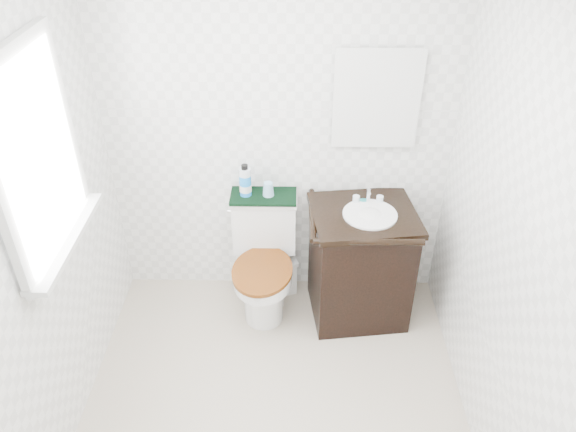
{
  "coord_description": "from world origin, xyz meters",
  "views": [
    {
      "loc": [
        0.11,
        -1.98,
        2.75
      ],
      "look_at": [
        0.07,
        0.75,
        0.89
      ],
      "focal_mm": 35.0,
      "sensor_mm": 36.0,
      "label": 1
    }
  ],
  "objects_px": {
    "vanity": "(360,262)",
    "cup": "(268,189)",
    "toilet": "(264,264)",
    "trash_bin": "(282,275)",
    "mouthwash_bottle": "(245,181)"
  },
  "relations": [
    {
      "from": "vanity",
      "to": "trash_bin",
      "type": "xyz_separation_m",
      "value": [
        -0.52,
        0.2,
        -0.29
      ]
    },
    {
      "from": "toilet",
      "to": "cup",
      "type": "xyz_separation_m",
      "value": [
        0.03,
        0.12,
        0.52
      ]
    },
    {
      "from": "vanity",
      "to": "cup",
      "type": "relative_size",
      "value": 10.04
    },
    {
      "from": "toilet",
      "to": "cup",
      "type": "height_order",
      "value": "cup"
    },
    {
      "from": "vanity",
      "to": "trash_bin",
      "type": "height_order",
      "value": "vanity"
    },
    {
      "from": "toilet",
      "to": "vanity",
      "type": "relative_size",
      "value": 0.88
    },
    {
      "from": "trash_bin",
      "to": "cup",
      "type": "xyz_separation_m",
      "value": [
        -0.08,
        -0.01,
        0.72
      ]
    },
    {
      "from": "trash_bin",
      "to": "mouthwash_bottle",
      "type": "relative_size",
      "value": 1.3
    },
    {
      "from": "toilet",
      "to": "vanity",
      "type": "height_order",
      "value": "vanity"
    },
    {
      "from": "toilet",
      "to": "vanity",
      "type": "bearing_deg",
      "value": -5.72
    },
    {
      "from": "trash_bin",
      "to": "cup",
      "type": "distance_m",
      "value": 0.73
    },
    {
      "from": "trash_bin",
      "to": "cup",
      "type": "relative_size",
      "value": 3.1
    },
    {
      "from": "toilet",
      "to": "trash_bin",
      "type": "relative_size",
      "value": 2.84
    },
    {
      "from": "toilet",
      "to": "trash_bin",
      "type": "xyz_separation_m",
      "value": [
        0.12,
        0.13,
        -0.21
      ]
    },
    {
      "from": "toilet",
      "to": "cup",
      "type": "distance_m",
      "value": 0.53
    }
  ]
}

